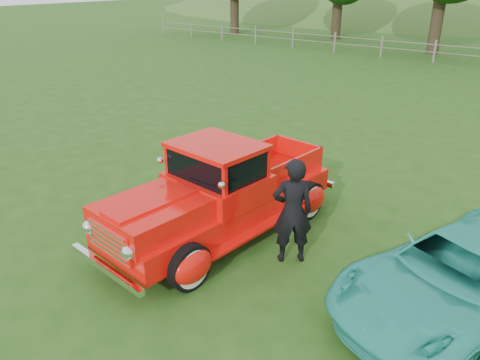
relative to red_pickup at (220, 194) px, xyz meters
The scene contains 4 objects.
ground 1.19m from the red_pickup, 61.28° to the right, with size 140.00×140.00×0.00m, color #254D14.
red_pickup is the anchor object (origin of this frame).
teal_sedan 4.14m from the red_pickup, ahead, with size 1.93×4.18×1.16m, color #2CB09E.
man 1.51m from the red_pickup, ahead, with size 0.67×0.44×1.83m, color black.
Camera 1 is at (4.52, -5.04, 4.44)m, focal length 35.00 mm.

